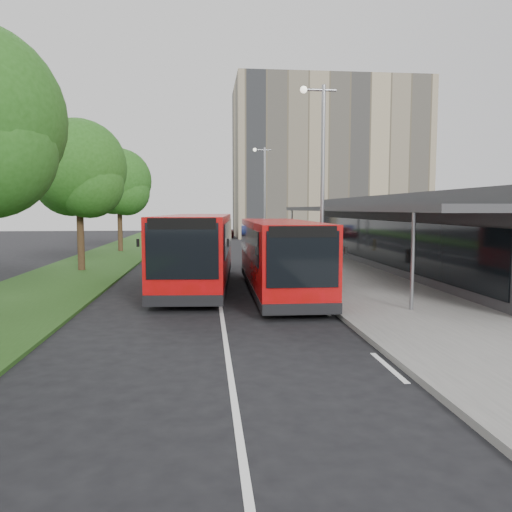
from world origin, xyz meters
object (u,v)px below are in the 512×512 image
at_px(bollard, 278,246).
at_px(bus_second, 198,250).
at_px(lamp_post_far, 264,191).
at_px(car_near, 224,232).
at_px(lamp_post_near, 321,173).
at_px(litter_bin, 310,257).
at_px(tree_mid, 79,174).
at_px(tree_far, 119,185).
at_px(car_far, 203,230).
at_px(bus_main, 280,257).

bearing_deg(bollard, bus_second, -110.00).
distance_m(lamp_post_far, car_near, 16.89).
bearing_deg(lamp_post_near, bus_second, 167.05).
bearing_deg(litter_bin, car_near, 98.07).
height_order(tree_mid, bus_second, tree_mid).
relative_size(lamp_post_near, bollard, 8.96).
height_order(lamp_post_far, bus_second, lamp_post_far).
relative_size(tree_far, car_far, 2.11).
relative_size(lamp_post_far, bollard, 8.96).
bearing_deg(tree_far, car_near, 63.49).
height_order(tree_far, bollard, tree_far).
distance_m(tree_mid, car_near, 30.69).
bearing_deg(tree_far, bus_main, -64.65).
bearing_deg(lamp_post_near, car_far, 96.65).
height_order(lamp_post_near, bollard, lamp_post_near).
bearing_deg(bus_second, car_far, 94.18).
distance_m(tree_mid, bus_main, 12.74).
distance_m(bus_main, car_near, 36.96).
distance_m(tree_mid, litter_bin, 13.37).
height_order(lamp_post_near, car_near, lamp_post_near).
bearing_deg(car_far, tree_far, -121.76).
xyz_separation_m(litter_bin, bollard, (-0.70, 8.25, 0.05)).
height_order(tree_far, bus_main, tree_far).
xyz_separation_m(tree_far, lamp_post_far, (11.13, 0.95, -0.34)).
distance_m(litter_bin, car_near, 28.17).
relative_size(litter_bin, car_near, 0.20).
bearing_deg(car_near, tree_far, -100.39).
bearing_deg(car_far, bus_main, -103.06).
height_order(lamp_post_far, bollard, lamp_post_far).
relative_size(litter_bin, car_far, 0.22).
bearing_deg(bus_second, bus_main, -26.43).
distance_m(bollard, car_far, 26.91).
distance_m(tree_mid, lamp_post_near, 13.18).
height_order(tree_far, lamp_post_far, lamp_post_far).
height_order(tree_mid, lamp_post_near, lamp_post_near).
relative_size(bus_second, car_far, 2.93).
bearing_deg(tree_mid, bus_second, -43.71).
distance_m(bus_main, car_far, 43.73).
bearing_deg(tree_far, tree_mid, -90.00).
bearing_deg(lamp_post_far, bollard, -78.99).
bearing_deg(bus_second, tree_far, 113.15).
bearing_deg(tree_mid, litter_bin, 5.71).
bearing_deg(tree_far, lamp_post_near, -59.71).
bearing_deg(bollard, tree_mid, -141.16).
bearing_deg(bollard, car_near, 99.40).
distance_m(bus_second, litter_bin, 9.60).
height_order(litter_bin, car_far, car_far).
xyz_separation_m(tree_mid, bollard, (11.80, 9.50, -4.51)).
xyz_separation_m(tree_mid, car_near, (8.55, 29.14, -4.44)).
xyz_separation_m(tree_mid, litter_bin, (12.50, 1.25, -4.56)).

